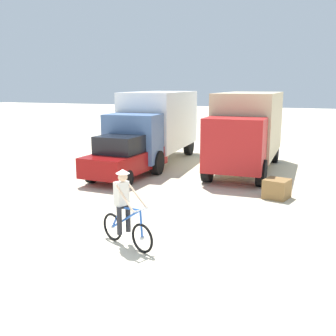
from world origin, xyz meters
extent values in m
plane|color=beige|center=(0.00, 0.00, 0.00)|extent=(120.00, 120.00, 0.00)
cube|color=white|center=(-2.98, 10.13, 2.00)|extent=(2.69, 5.33, 2.70)
cube|color=#4C6B9E|center=(-2.79, 6.74, 1.50)|extent=(2.28, 1.62, 2.00)
cube|color=black|center=(-2.75, 6.04, 1.85)|extent=(2.03, 0.20, 0.80)
cylinder|color=black|center=(-1.78, 6.89, 0.50)|extent=(0.38, 1.02, 1.00)
cylinder|color=black|center=(-3.81, 6.78, 0.50)|extent=(0.38, 1.02, 1.00)
cylinder|color=black|center=(-2.06, 11.88, 0.50)|extent=(0.38, 1.02, 1.00)
cylinder|color=black|center=(-4.10, 11.76, 0.50)|extent=(0.38, 1.02, 1.00)
cube|color=#CCB78E|center=(1.48, 9.74, 2.00)|extent=(2.53, 5.26, 2.70)
cube|color=#B21E1E|center=(1.56, 6.35, 1.50)|extent=(2.24, 1.55, 2.00)
cube|color=black|center=(1.58, 5.65, 1.85)|extent=(2.03, 0.13, 0.80)
cylinder|color=black|center=(2.58, 6.47, 0.50)|extent=(0.35, 1.01, 1.00)
cylinder|color=black|center=(0.54, 6.42, 0.50)|extent=(0.35, 1.01, 1.00)
cylinder|color=black|center=(2.45, 11.46, 0.50)|extent=(0.35, 1.01, 1.00)
cylinder|color=black|center=(0.41, 11.41, 0.50)|extent=(0.35, 1.01, 1.00)
cube|color=maroon|center=(-2.69, 5.87, 0.70)|extent=(1.96, 4.28, 0.76)
cube|color=black|center=(-2.70, 5.72, 1.42)|extent=(1.70, 2.17, 0.68)
cylinder|color=black|center=(-3.41, 7.20, 0.32)|extent=(0.25, 0.65, 0.64)
cylinder|color=black|center=(-1.85, 7.13, 0.32)|extent=(0.25, 0.65, 0.64)
cylinder|color=black|center=(-3.53, 4.60, 0.32)|extent=(0.25, 0.65, 0.64)
cylinder|color=black|center=(-1.97, 4.53, 0.32)|extent=(0.25, 0.65, 0.64)
torus|color=black|center=(1.05, -0.58, 0.34)|extent=(0.65, 0.31, 0.68)
cylinder|color=silver|center=(1.05, -0.58, 0.34)|extent=(0.10, 0.10, 0.08)
torus|color=black|center=(0.08, -0.18, 0.34)|extent=(0.65, 0.31, 0.68)
cylinder|color=silver|center=(0.08, -0.18, 0.34)|extent=(0.10, 0.10, 0.08)
cylinder|color=blue|center=(0.54, -0.37, 0.66)|extent=(0.97, 0.44, 0.68)
cylinder|color=blue|center=(0.70, -0.44, 0.94)|extent=(0.63, 0.30, 0.13)
cylinder|color=blue|center=(0.24, -0.25, 0.62)|extent=(0.38, 0.19, 0.59)
cylinder|color=blue|center=(1.02, -0.57, 0.66)|extent=(0.11, 0.08, 0.64)
cylinder|color=silver|center=(1.00, -0.56, 0.98)|extent=(0.23, 0.49, 0.04)
cube|color=black|center=(0.40, -0.31, 0.93)|extent=(0.27, 0.20, 0.06)
cube|color=silver|center=(0.41, -0.32, 1.24)|extent=(0.31, 0.37, 0.56)
sphere|color=beige|center=(0.47, -0.35, 1.64)|extent=(0.22, 0.22, 0.22)
cone|color=silver|center=(0.47, -0.35, 1.77)|extent=(0.32, 0.32, 0.10)
cylinder|color=#26262B|center=(0.52, -0.22, 0.63)|extent=(0.12, 0.12, 0.66)
cylinder|color=#26262B|center=(0.42, -0.47, 0.63)|extent=(0.12, 0.12, 0.66)
cylinder|color=beige|center=(0.80, -0.28, 1.23)|extent=(0.61, 0.25, 0.53)
cylinder|color=beige|center=(0.66, -0.62, 1.23)|extent=(0.59, 0.32, 0.53)
cube|color=olive|center=(3.31, 5.04, 0.32)|extent=(0.91, 0.93, 0.64)
camera|label=1|loc=(4.66, -8.16, 3.68)|focal=42.77mm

